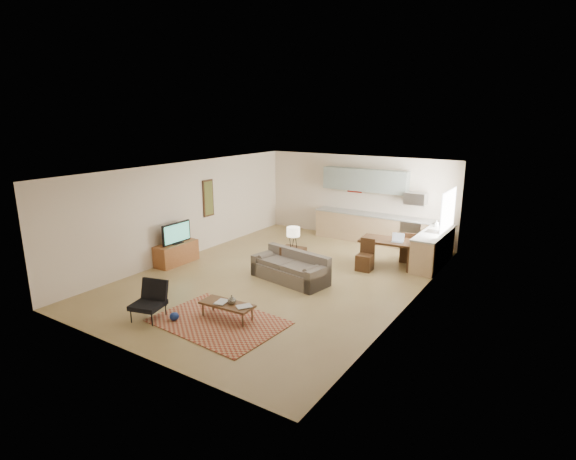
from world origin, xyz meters
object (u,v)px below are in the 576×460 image
Objects in this scene: console_table at (293,260)px; dining_table at (387,253)px; coffee_table at (227,311)px; armchair at (148,301)px; tv_credenza at (176,253)px; sofa at (290,267)px.

dining_table reaches higher than console_table.
coffee_table is 1.47× the size of armchair.
coffee_table is at bearing -113.54° from dining_table.
coffee_table is 3.91m from tv_credenza.
console_table is (-0.32, 2.99, 0.18)m from coffee_table.
coffee_table is 0.89× the size of tv_credenza.
armchair is 0.61× the size of tv_credenza.
tv_credenza is at bearing -162.80° from console_table.
tv_credenza is at bearing -155.40° from dining_table.
armchair reaches higher than tv_credenza.
tv_credenza is (-3.31, -0.58, -0.07)m from sofa.
sofa is 1.63× the size of tv_credenza.
sofa is 3.55m from armchair.
console_table is at bearing 19.40° from tv_credenza.
dining_table is (1.83, 1.85, 0.02)m from console_table.
sofa is 2.49m from coffee_table.
dining_table is (1.50, 4.84, 0.20)m from coffee_table.
coffee_table is at bearing -86.01° from console_table.
tv_credenza is (-2.10, 2.76, -0.09)m from armchair.
console_table is at bearing -140.85° from dining_table.
armchair is at bearing -122.54° from dining_table.
console_table is at bearing 92.92° from coffee_table.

